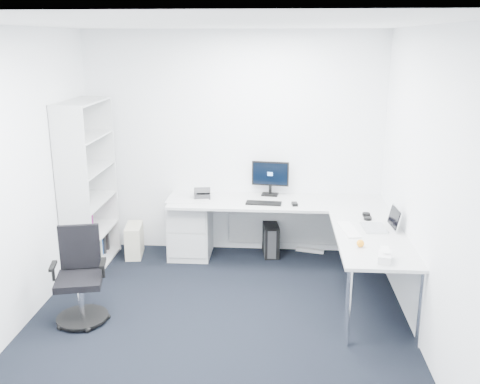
# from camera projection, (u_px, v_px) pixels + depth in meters

# --- Properties ---
(ground) EXTENTS (4.20, 4.20, 0.00)m
(ground) POSITION_uv_depth(u_px,v_px,m) (215.00, 334.00, 4.86)
(ground) COLOR black
(ceiling) EXTENTS (4.20, 4.20, 0.00)m
(ceiling) POSITION_uv_depth(u_px,v_px,m) (211.00, 24.00, 4.11)
(ceiling) COLOR white
(wall_back) EXTENTS (3.60, 0.02, 2.70)m
(wall_back) POSITION_uv_depth(u_px,v_px,m) (234.00, 144.00, 6.50)
(wall_back) COLOR white
(wall_back) RESTS_ON ground
(wall_front) EXTENTS (3.60, 0.02, 2.70)m
(wall_front) POSITION_uv_depth(u_px,v_px,m) (159.00, 317.00, 2.47)
(wall_front) COLOR white
(wall_front) RESTS_ON ground
(wall_left) EXTENTS (0.02, 4.20, 2.70)m
(wall_left) POSITION_uv_depth(u_px,v_px,m) (6.00, 188.00, 4.61)
(wall_left) COLOR white
(wall_left) RESTS_ON ground
(wall_right) EXTENTS (0.02, 4.20, 2.70)m
(wall_right) POSITION_uv_depth(u_px,v_px,m) (432.00, 196.00, 4.36)
(wall_right) COLOR white
(wall_right) RESTS_ON ground
(l_desk) EXTENTS (2.56, 1.43, 0.75)m
(l_desk) POSITION_uv_depth(u_px,v_px,m) (277.00, 241.00, 6.06)
(l_desk) COLOR #B6B8B8
(l_desk) RESTS_ON ground
(drawer_pedestal) EXTENTS (0.49, 0.62, 0.76)m
(drawer_pedestal) POSITION_uv_depth(u_px,v_px,m) (191.00, 225.00, 6.57)
(drawer_pedestal) COLOR #B6B8B8
(drawer_pedestal) RESTS_ON ground
(bookshelf) EXTENTS (0.38, 0.97, 1.94)m
(bookshelf) POSITION_uv_depth(u_px,v_px,m) (88.00, 186.00, 6.09)
(bookshelf) COLOR silver
(bookshelf) RESTS_ON ground
(task_chair) EXTENTS (0.60, 0.60, 0.90)m
(task_chair) POSITION_uv_depth(u_px,v_px,m) (79.00, 278.00, 4.96)
(task_chair) COLOR black
(task_chair) RESTS_ON ground
(black_pc_tower) EXTENTS (0.23, 0.42, 0.39)m
(black_pc_tower) POSITION_uv_depth(u_px,v_px,m) (271.00, 239.00, 6.62)
(black_pc_tower) COLOR black
(black_pc_tower) RESTS_ON ground
(beige_pc_tower) EXTENTS (0.24, 0.43, 0.39)m
(beige_pc_tower) POSITION_uv_depth(u_px,v_px,m) (134.00, 240.00, 6.58)
(beige_pc_tower) COLOR beige
(beige_pc_tower) RESTS_ON ground
(power_strip) EXTENTS (0.35, 0.15, 0.04)m
(power_strip) POSITION_uv_depth(u_px,v_px,m) (310.00, 250.00, 6.73)
(power_strip) COLOR silver
(power_strip) RESTS_ON ground
(monitor) EXTENTS (0.46, 0.20, 0.43)m
(monitor) POSITION_uv_depth(u_px,v_px,m) (270.00, 178.00, 6.46)
(monitor) COLOR black
(monitor) RESTS_ON l_desk
(black_keyboard) EXTENTS (0.42, 0.18, 0.02)m
(black_keyboard) POSITION_uv_depth(u_px,v_px,m) (264.00, 203.00, 6.17)
(black_keyboard) COLOR black
(black_keyboard) RESTS_ON l_desk
(mouse) EXTENTS (0.08, 0.11, 0.03)m
(mouse) POSITION_uv_depth(u_px,v_px,m) (295.00, 204.00, 6.12)
(mouse) COLOR black
(mouse) RESTS_ON l_desk
(desk_phone) EXTENTS (0.22, 0.22, 0.13)m
(desk_phone) POSITION_uv_depth(u_px,v_px,m) (202.00, 192.00, 6.41)
(desk_phone) COLOR #2C2D2F
(desk_phone) RESTS_ON l_desk
(laptop) EXTENTS (0.35, 0.34, 0.23)m
(laptop) POSITION_uv_depth(u_px,v_px,m) (375.00, 218.00, 5.34)
(laptop) COLOR silver
(laptop) RESTS_ON l_desk
(white_keyboard) EXTENTS (0.20, 0.48, 0.02)m
(white_keyboard) POSITION_uv_depth(u_px,v_px,m) (349.00, 230.00, 5.32)
(white_keyboard) COLOR silver
(white_keyboard) RESTS_ON l_desk
(headphones) EXTENTS (0.13, 0.20, 0.05)m
(headphones) POSITION_uv_depth(u_px,v_px,m) (367.00, 215.00, 5.70)
(headphones) COLOR black
(headphones) RESTS_ON l_desk
(orange_fruit) EXTENTS (0.07, 0.07, 0.07)m
(orange_fruit) POSITION_uv_depth(u_px,v_px,m) (360.00, 243.00, 4.89)
(orange_fruit) COLOR orange
(orange_fruit) RESTS_ON l_desk
(tissue_box) EXTENTS (0.15, 0.22, 0.07)m
(tissue_box) POSITION_uv_depth(u_px,v_px,m) (385.00, 257.00, 4.58)
(tissue_box) COLOR silver
(tissue_box) RESTS_ON l_desk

